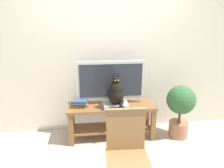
# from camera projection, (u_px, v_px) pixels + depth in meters

# --- Properties ---
(ground_plane) EXTENTS (12.00, 12.00, 0.00)m
(ground_plane) POSITION_uv_depth(u_px,v_px,m) (116.00, 159.00, 2.87)
(ground_plane) COLOR #ADA393
(back_wall) EXTENTS (7.00, 0.12, 2.80)m
(back_wall) POSITION_uv_depth(u_px,v_px,m) (108.00, 45.00, 3.40)
(back_wall) COLOR beige
(back_wall) RESTS_ON ground
(tv_stand) EXTENTS (1.33, 0.45, 0.54)m
(tv_stand) POSITION_uv_depth(u_px,v_px,m) (112.00, 115.00, 3.31)
(tv_stand) COLOR brown
(tv_stand) RESTS_ON ground
(tv) EXTENTS (1.03, 0.20, 0.67)m
(tv) POSITION_uv_depth(u_px,v_px,m) (111.00, 81.00, 3.24)
(tv) COLOR #B7B7BC
(tv) RESTS_ON tv_stand
(media_box) EXTENTS (0.37, 0.25, 0.07)m
(media_box) POSITION_uv_depth(u_px,v_px,m) (116.00, 105.00, 3.18)
(media_box) COLOR #ADADB2
(media_box) RESTS_ON tv_stand
(cat) EXTENTS (0.24, 0.38, 0.46)m
(cat) POSITION_uv_depth(u_px,v_px,m) (116.00, 92.00, 3.11)
(cat) COLOR black
(cat) RESTS_ON media_box
(wooden_chair) EXTENTS (0.44, 0.44, 0.93)m
(wooden_chair) POSITION_uv_depth(u_px,v_px,m) (127.00, 149.00, 2.14)
(wooden_chair) COLOR olive
(wooden_chair) RESTS_ON ground
(book_stack) EXTENTS (0.24, 0.20, 0.10)m
(book_stack) POSITION_uv_depth(u_px,v_px,m) (80.00, 103.00, 3.20)
(book_stack) COLOR olive
(book_stack) RESTS_ON tv_stand
(potted_plant) EXTENTS (0.44, 0.44, 0.84)m
(potted_plant) POSITION_uv_depth(u_px,v_px,m) (180.00, 106.00, 3.29)
(potted_plant) COLOR #9E6B4C
(potted_plant) RESTS_ON ground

